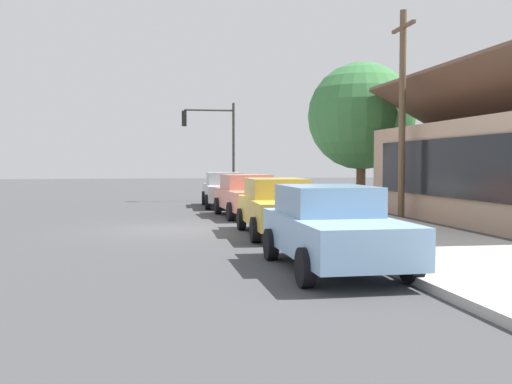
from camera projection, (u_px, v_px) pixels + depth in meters
ground_plane at (177, 229)px, 18.11m from camera, size 120.00×120.00×0.00m
sidewalk_curb at (352, 224)px, 19.09m from camera, size 60.00×4.20×0.16m
car_silver at (225, 189)px, 27.46m from camera, size 4.89×2.15×1.59m
car_coral at (248, 195)px, 22.39m from camera, size 4.63×2.26×1.59m
car_mustard at (278, 206)px, 16.75m from camera, size 4.70×2.08×1.59m
car_skyblue at (332, 227)px, 11.29m from camera, size 4.51×2.07×1.59m
shade_tree at (361, 116)px, 28.19m from camera, size 5.08×5.08×6.80m
traffic_light_main at (214, 135)px, 31.23m from camera, size 0.37×2.79×5.20m
utility_pole_wooden at (402, 110)px, 21.37m from camera, size 1.80×0.24×7.50m
fire_hydrant_red at (277, 201)px, 23.69m from camera, size 0.22×0.22×0.71m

